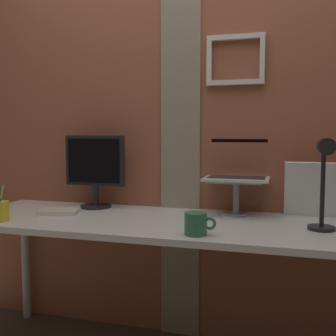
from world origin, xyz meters
TOP-DOWN VIEW (x-y plane):
  - brick_wall_back at (-0.00, 0.49)m, footprint 3.01×0.15m
  - desk at (-0.04, 0.08)m, footprint 2.11×0.69m
  - monitor at (-0.51, 0.31)m, footprint 0.35×0.18m
  - laptop_stand at (0.29, 0.31)m, footprint 0.28×0.22m
  - laptop at (0.29, 0.37)m, footprint 0.33×0.27m
  - whiteboard_panel at (0.71, 0.35)m, footprint 0.37×0.10m
  - desk_lamp at (0.69, 0.03)m, footprint 0.12×0.20m
  - pen_cup at (-0.80, -0.16)m, footprint 0.08×0.08m
  - coffee_mug at (0.18, -0.16)m, footprint 0.13×0.10m
  - paper_clutter_stack at (-0.62, 0.08)m, footprint 0.23×0.19m

SIDE VIEW (x-z plane):
  - desk at x=-0.04m, z-range 0.31..1.05m
  - paper_clutter_stack at x=-0.62m, z-range 0.75..0.77m
  - coffee_mug at x=0.18m, z-range 0.75..0.84m
  - pen_cup at x=-0.80m, z-range 0.71..0.89m
  - laptop_stand at x=0.29m, z-range 0.78..0.97m
  - whiteboard_panel at x=0.71m, z-range 0.75..1.03m
  - monitor at x=-0.51m, z-range 0.78..1.20m
  - laptop at x=0.29m, z-range 0.88..1.11m
  - desk_lamp at x=0.69m, z-range 0.80..1.21m
  - brick_wall_back at x=0.00m, z-range 0.00..2.42m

